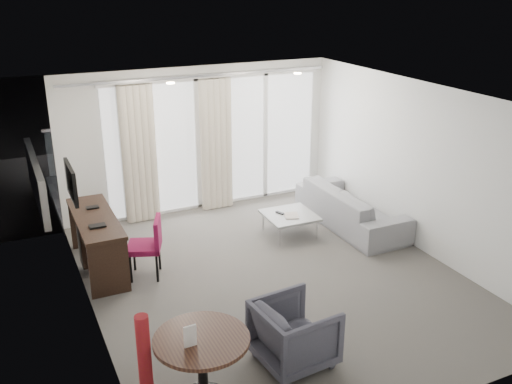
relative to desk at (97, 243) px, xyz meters
name	(u,v)px	position (x,y,z in m)	size (l,w,h in m)	color
floor	(274,277)	(2.20, -1.33, -0.41)	(5.00, 6.00, 0.00)	#514D47
ceiling	(276,97)	(2.20, -1.33, 2.19)	(5.00, 6.00, 0.00)	white
wall_left	(86,224)	(-0.30, -1.33, 0.89)	(0.00, 6.00, 2.60)	silver
wall_right	(421,168)	(4.70, -1.33, 0.89)	(0.00, 6.00, 2.60)	silver
wall_front	(424,299)	(2.20, -4.33, 0.89)	(5.00, 0.00, 2.60)	silver
window_panel	(216,143)	(2.50, 1.66, 0.79)	(4.00, 0.02, 2.38)	white
window_frame	(216,143)	(2.50, 1.64, 0.79)	(4.10, 0.06, 2.44)	white
curtain_left	(139,155)	(1.05, 1.49, 0.79)	(0.60, 0.20, 2.38)	beige
curtain_right	(216,145)	(2.45, 1.49, 0.79)	(0.60, 0.20, 2.38)	beige
curtain_track	(201,76)	(2.20, 1.49, 2.04)	(4.80, 0.04, 0.04)	#B2B2B7
downlight_a	(171,83)	(1.30, 0.27, 2.18)	(0.12, 0.12, 0.02)	#FFE0B2
downlight_b	(298,73)	(3.40, 0.27, 2.18)	(0.12, 0.12, 0.02)	#FFE0B2
desk	(97,243)	(0.00, 0.00, 0.00)	(0.55, 1.77, 0.83)	black
tv	(71,182)	(-0.25, 0.12, 0.94)	(0.05, 0.80, 0.50)	black
desk_chair	(144,248)	(0.56, -0.51, 0.03)	(0.49, 0.46, 0.89)	maroon
round_table	(203,370)	(0.41, -3.30, -0.03)	(0.95, 0.95, 0.76)	#3B2116
menu_card	(191,350)	(0.28, -3.39, 0.31)	(0.12, 0.02, 0.23)	white
red_lamp	(145,364)	(-0.12, -3.18, 0.13)	(0.22, 0.22, 1.08)	maroon
tub_armchair	(294,333)	(1.55, -3.12, -0.05)	(0.78, 0.81, 0.73)	#3A3A45
coffee_table	(290,224)	(3.09, -0.14, -0.23)	(0.81, 0.81, 0.36)	gray
remote	(280,214)	(2.96, -0.04, -0.05)	(0.05, 0.16, 0.02)	black
magazine	(291,216)	(3.08, -0.22, -0.05)	(0.21, 0.26, 0.02)	gray
sofa	(351,207)	(4.23, -0.24, -0.08)	(2.31, 0.90, 0.68)	gray
terrace_slab	(191,182)	(2.50, 3.17, -0.47)	(5.60, 3.00, 0.12)	#4D4D50
rattan_chair_a	(215,154)	(3.20, 3.54, -0.05)	(0.50, 0.50, 0.74)	#462A18
rattan_chair_b	(235,148)	(3.76, 3.71, -0.02)	(0.54, 0.54, 0.78)	#462A18
rattan_table	(241,172)	(3.39, 2.54, -0.18)	(0.48, 0.48, 0.48)	#462A18
balustrade	(170,140)	(2.50, 4.62, 0.09)	(5.50, 0.06, 1.05)	#B2B2B7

